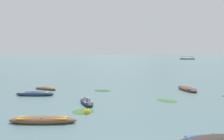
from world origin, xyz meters
The scene contains 13 objects.
ground_plane centered at (0.00, 1500.00, 0.00)m, with size 6000.00×6000.00×0.00m, color slate.
mountain_1 centered at (-531.05, 2486.29, 142.73)m, with size 1011.49×1011.49×285.47m, color #4C5B56.
mountain_2 centered at (364.73, 2548.58, 196.60)m, with size 1028.18×1028.18×393.20m, color #4C5B56.
rowboat_1 centered at (-6.57, 22.87, 0.13)m, with size 3.19×2.14×0.40m.
rowboat_2 centered at (-6.29, 18.78, 0.17)m, with size 3.89×1.10×0.55m.
rowboat_3 centered at (-0.48, 15.21, 0.16)m, with size 1.99×3.61×0.51m.
rowboat_4 centered at (9.90, 23.04, 0.18)m, with size 2.00×4.15×0.58m.
rowboat_6 centered at (-2.24, 9.35, 0.16)m, with size 4.18×1.21×0.52m.
ferry_1 centered at (50.29, 182.05, 0.45)m, with size 10.52×4.78×2.54m.
mooring_buoy centered at (0.09, 11.83, 0.11)m, with size 0.46×0.46×1.23m.
weed_patch_0 centered at (-0.28, 12.38, 0.00)m, with size 1.93×1.52×0.14m, color #38662D.
weed_patch_2 centered at (6.52, 16.78, 0.00)m, with size 1.38×2.18×0.14m, color #38662D.
weed_patch_6 centered at (0.18, 22.34, 0.00)m, with size 2.06×1.53×0.14m, color #2D5628.
Camera 1 is at (2.74, -4.88, 4.20)m, focal length 38.77 mm.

